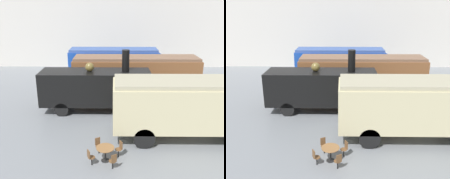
{
  "view_description": "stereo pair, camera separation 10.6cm",
  "coord_description": "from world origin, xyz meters",
  "views": [
    {
      "loc": [
        -0.93,
        -16.71,
        7.52
      ],
      "look_at": [
        -1.13,
        1.0,
        1.6
      ],
      "focal_mm": 40.0,
      "sensor_mm": 36.0,
      "label": 1
    },
    {
      "loc": [
        -0.82,
        -16.71,
        7.52
      ],
      "look_at": [
        -1.13,
        1.0,
        1.6
      ],
      "focal_mm": 40.0,
      "sensor_mm": 36.0,
      "label": 2
    }
  ],
  "objects": [
    {
      "name": "ground_plane",
      "position": [
        0.0,
        0.0,
        0.0
      ],
      "size": [
        80.0,
        80.0,
        0.0
      ],
      "primitive_type": "plane",
      "color": "gray"
    },
    {
      "name": "backdrop_wall",
      "position": [
        0.0,
        15.24,
        4.5
      ],
      "size": [
        44.0,
        0.15,
        9.0
      ],
      "color": "silver",
      "rests_on": "ground_plane"
    },
    {
      "name": "streamlined_locomotive",
      "position": [
        -0.21,
        8.17,
        2.11
      ],
      "size": [
        10.83,
        2.5,
        3.51
      ],
      "color": "blue",
      "rests_on": "ground_plane"
    },
    {
      "name": "passenger_coach_wooden",
      "position": [
        0.92,
        4.71,
        1.97
      ],
      "size": [
        10.91,
        2.66,
        3.38
      ],
      "color": "brown",
      "rests_on": "ground_plane"
    },
    {
      "name": "steam_locomotive",
      "position": [
        -2.33,
        0.81,
        1.87
      ],
      "size": [
        7.98,
        2.4,
        4.61
      ],
      "color": "black",
      "rests_on": "ground_plane"
    },
    {
      "name": "passenger_coach_vintage",
      "position": [
        3.32,
        -3.19,
        2.16
      ],
      "size": [
        8.7,
        2.86,
        3.59
      ],
      "color": "beige",
      "rests_on": "ground_plane"
    },
    {
      "name": "cafe_table_near",
      "position": [
        -1.39,
        -5.74,
        0.62
      ],
      "size": [
        0.93,
        0.93,
        0.76
      ],
      "color": "black",
      "rests_on": "ground_plane"
    },
    {
      "name": "cafe_chair_0",
      "position": [
        -0.99,
        -6.47,
        0.51
      ],
      "size": [
        0.39,
        0.4,
        0.87
      ],
      "rotation": [
        0.0,
        0.0,
        8.36
      ],
      "color": "black",
      "rests_on": "ground_plane"
    },
    {
      "name": "cafe_chair_1",
      "position": [
        -0.66,
        -5.33,
        0.51
      ],
      "size": [
        0.4,
        0.39,
        0.87
      ],
      "rotation": [
        0.0,
        0.0,
        9.93
      ],
      "color": "black",
      "rests_on": "ground_plane"
    },
    {
      "name": "cafe_chair_2",
      "position": [
        -1.8,
        -5.01,
        0.51
      ],
      "size": [
        0.39,
        0.4,
        0.87
      ],
      "rotation": [
        0.0,
        0.0,
        11.5
      ],
      "color": "black",
      "rests_on": "ground_plane"
    },
    {
      "name": "cafe_chair_3",
      "position": [
        -2.13,
        -6.14,
        0.51
      ],
      "size": [
        0.4,
        0.39,
        0.87
      ],
      "rotation": [
        0.0,
        0.0,
        13.07
      ],
      "color": "black",
      "rests_on": "ground_plane"
    },
    {
      "name": "visitor_person",
      "position": [
        1.52,
        -1.09,
        0.82
      ],
      "size": [
        0.34,
        0.34,
        1.53
      ],
      "color": "#262633",
      "rests_on": "ground_plane"
    }
  ]
}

